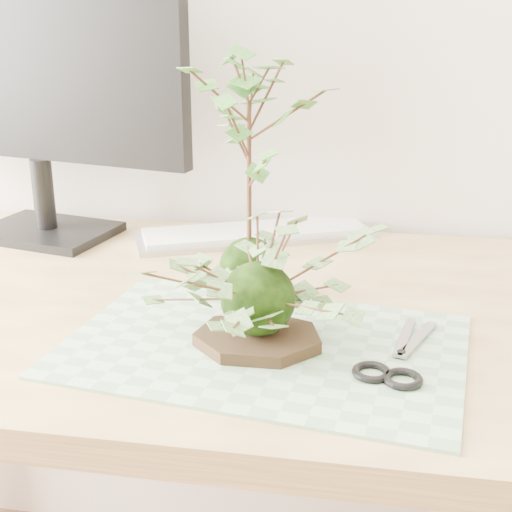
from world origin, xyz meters
name	(u,v)px	position (x,y,z in m)	size (l,w,h in m)	color
desk	(262,359)	(-0.01, 1.23, 0.65)	(1.60, 0.70, 0.74)	#D6B474
cutting_mat	(264,345)	(0.02, 1.10, 0.74)	(0.47, 0.31, 0.00)	gray
stone_dish	(258,339)	(0.01, 1.09, 0.75)	(0.16, 0.16, 0.01)	black
ivy_kokedama	(258,265)	(0.01, 1.09, 0.85)	(0.27, 0.27, 0.18)	black
maple_kokedama	(249,120)	(-0.03, 1.25, 0.99)	(0.20, 0.20, 0.35)	black
keyboard	(255,233)	(-0.07, 1.51, 0.75)	(0.43, 0.28, 0.02)	#ADADB6
monitor	(33,70)	(-0.43, 1.47, 1.03)	(0.56, 0.21, 0.50)	black
scissors	(399,367)	(0.18, 1.06, 0.75)	(0.09, 0.18, 0.01)	gray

